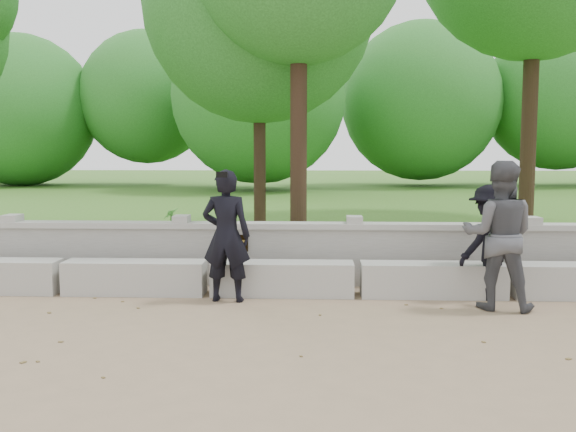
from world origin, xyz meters
The scene contains 9 objects.
ground centered at (0.00, 0.00, 0.00)m, with size 80.00×80.00×0.00m, color #8F7558.
lawn centered at (0.00, 14.00, 0.12)m, with size 40.00×22.00×0.25m, color #2F6619.
concrete_bench centered at (0.00, 1.90, 0.22)m, with size 11.90×0.45×0.45m.
parapet_wall centered at (0.00, 2.60, 0.46)m, with size 12.50×0.35×0.90m.
man_main centered at (0.30, 1.54, 0.85)m, with size 0.65×0.58×1.70m.
visitor_left centered at (3.67, 1.29, 0.91)m, with size 1.03×0.89×1.82m.
visitor_mid centered at (3.71, 1.80, 0.75)m, with size 1.12×1.00×1.50m.
shrub_b centered at (-0.78, 3.30, 0.53)m, with size 0.30×0.24×0.55m, color #428F30.
shrub_d centered at (-1.19, 4.99, 0.57)m, with size 0.36×0.32×0.64m, color #428F30.
Camera 1 is at (1.43, -6.55, 1.95)m, focal length 40.00 mm.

